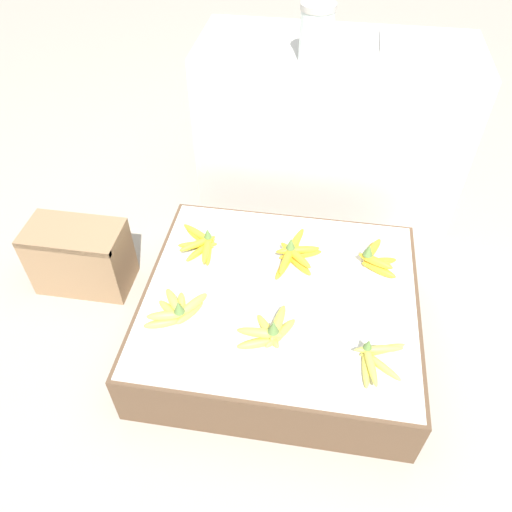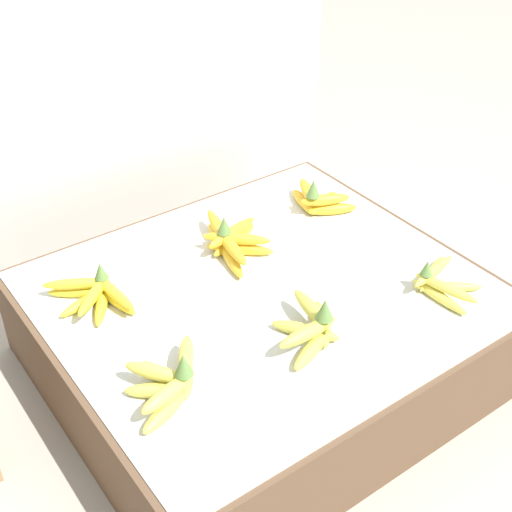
{
  "view_description": "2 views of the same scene",
  "coord_description": "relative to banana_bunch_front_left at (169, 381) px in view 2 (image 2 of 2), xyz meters",
  "views": [
    {
      "loc": [
        0.09,
        -1.15,
        1.59
      ],
      "look_at": [
        -0.1,
        0.09,
        0.33
      ],
      "focal_mm": 35.0,
      "sensor_mm": 36.0,
      "label": 1
    },
    {
      "loc": [
        -0.77,
        -1.04,
        1.25
      ],
      "look_at": [
        0.04,
        0.09,
        0.27
      ],
      "focal_mm": 50.0,
      "sensor_mm": 36.0,
      "label": 2
    }
  ],
  "objects": [
    {
      "name": "ground_plane",
      "position": [
        0.34,
        0.15,
        -0.27
      ],
      "size": [
        10.0,
        10.0,
        0.0
      ],
      "primitive_type": "plane",
      "color": "#A89E8E"
    },
    {
      "name": "banana_bunch_middle_midleft",
      "position": [
        0.36,
        0.33,
        -0.0
      ],
      "size": [
        0.18,
        0.26,
        0.1
      ],
      "color": "gold",
      "rests_on": "display_platform"
    },
    {
      "name": "back_vendor_table",
      "position": [
        0.45,
        1.04,
        0.12
      ],
      "size": [
        1.15,
        0.48,
        0.77
      ],
      "color": "beige",
      "rests_on": "ground_plane"
    },
    {
      "name": "banana_bunch_middle_left",
      "position": [
        0.01,
        0.34,
        -0.01
      ],
      "size": [
        0.16,
        0.21,
        0.09
      ],
      "color": "yellow",
      "rests_on": "display_platform"
    },
    {
      "name": "display_platform",
      "position": [
        0.34,
        0.15,
        -0.15
      ],
      "size": [
        0.98,
        0.87,
        0.24
      ],
      "color": "brown",
      "rests_on": "ground_plane"
    },
    {
      "name": "banana_bunch_front_midleft",
      "position": [
        0.32,
        -0.04,
        0.0
      ],
      "size": [
        0.19,
        0.18,
        0.11
      ],
      "color": "gold",
      "rests_on": "display_platform"
    },
    {
      "name": "banana_bunch_front_left",
      "position": [
        0.0,
        0.0,
        0.0
      ],
      "size": [
        0.2,
        0.18,
        0.11
      ],
      "color": "#DBCC4C",
      "rests_on": "display_platform"
    },
    {
      "name": "banana_bunch_middle_midright",
      "position": [
        0.66,
        0.35,
        0.0
      ],
      "size": [
        0.15,
        0.19,
        0.11
      ],
      "color": "gold",
      "rests_on": "display_platform"
    },
    {
      "name": "banana_bunch_front_midright",
      "position": [
        0.66,
        -0.08,
        -0.01
      ],
      "size": [
        0.17,
        0.2,
        0.09
      ],
      "color": "#DBCC4C",
      "rests_on": "display_platform"
    }
  ]
}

